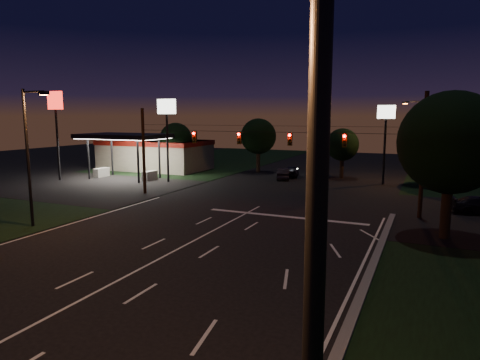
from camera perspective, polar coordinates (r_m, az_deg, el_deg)
The scene contains 21 objects.
ground at distance 22.81m, azimuth -10.61°, elevation -10.25°, with size 140.00×140.00×0.00m, color black.
cross_street_left at distance 47.31m, azimuth -19.64°, elevation -0.82°, with size 20.00×16.00×0.02m, color black.
center_line at distance 18.54m, azimuth -21.55°, elevation -15.22°, with size 0.14×40.00×0.01m, color silver.
stop_bar at distance 31.53m, azimuth 6.00°, elevation -4.86°, with size 12.00×0.50×0.01m, color silver.
utility_pole_right at distance 33.51m, azimuth 22.78°, elevation -4.70°, with size 0.30×0.30×9.00m, color black.
utility_pole_left at distance 41.45m, azimuth -12.55°, elevation -1.79°, with size 0.28×0.28×8.00m, color black.
signal_span at distance 34.99m, azimuth 3.21°, elevation 5.60°, with size 24.00×0.40×1.56m.
gas_station at distance 59.25m, azimuth -11.47°, elevation 3.62°, with size 14.20×16.10×5.25m.
pole_sign_left_near at distance 47.68m, azimuth -9.73°, elevation 8.05°, with size 2.20×0.30×9.10m.
pole_sign_left_far at distance 52.43m, azimuth -23.35°, elevation 8.21°, with size 2.00×0.30×10.00m.
pole_sign_right at distance 47.92m, azimuth 18.85°, elevation 6.83°, with size 1.80×0.30×8.40m.
street_light_right_near at distance 4.39m, azimuth 6.20°, elevation -19.35°, with size 2.20×0.35×9.00m.
street_light_left at distance 30.84m, azimuth -26.20°, elevation 3.86°, with size 2.20×0.35×9.00m.
street_light_right_far at distance 49.76m, azimuth 22.74°, elevation 5.53°, with size 2.20×0.35×9.00m.
tree_right_near at distance 27.94m, azimuth 26.34°, elevation 4.35°, with size 6.00×6.00×8.76m.
tree_far_a at distance 56.73m, azimuth -8.47°, elevation 5.39°, with size 4.20×4.20×6.42m.
tree_far_b at distance 55.76m, azimuth 2.53°, elevation 5.78°, with size 4.60×4.60×6.98m.
tree_far_c at distance 51.78m, azimuth 13.53°, elevation 4.55°, with size 3.80×3.80×5.86m.
tree_far_d at distance 48.90m, azimuth 23.60°, elevation 4.94°, with size 4.80×4.80×7.30m.
car_oncoming_a at distance 51.94m, azimuth 6.86°, elevation 1.16°, with size 1.59×3.96×1.35m, color black.
car_oncoming_b at distance 49.83m, azimuth 5.74°, elevation 0.84°, with size 1.37×3.94×1.30m, color black.
Camera 1 is at (12.40, -17.70, 7.29)m, focal length 32.00 mm.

